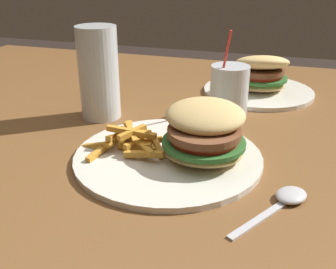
% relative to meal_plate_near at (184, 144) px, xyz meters
% --- Properties ---
extents(dining_table, '(1.66, 1.03, 0.75)m').
position_rel_meal_plate_near_xyz_m(dining_table, '(-0.06, 0.18, -0.15)').
color(dining_table, brown).
rests_on(dining_table, ground_plane).
extents(meal_plate_near, '(0.31, 0.31, 0.10)m').
position_rel_meal_plate_near_xyz_m(meal_plate_near, '(0.00, 0.00, 0.00)').
color(meal_plate_near, silver).
rests_on(meal_plate_near, dining_table).
extents(beer_glass, '(0.08, 0.08, 0.19)m').
position_rel_meal_plate_near_xyz_m(beer_glass, '(-0.22, 0.14, 0.06)').
color(beer_glass, silver).
rests_on(beer_glass, dining_table).
extents(juice_glass, '(0.08, 0.08, 0.18)m').
position_rel_meal_plate_near_xyz_m(juice_glass, '(0.03, 0.22, 0.02)').
color(juice_glass, silver).
rests_on(juice_glass, dining_table).
extents(spoon, '(0.10, 0.14, 0.01)m').
position_rel_meal_plate_near_xyz_m(spoon, '(0.17, -0.07, -0.02)').
color(spoon, silver).
rests_on(spoon, dining_table).
extents(meal_plate_far, '(0.26, 0.26, 0.11)m').
position_rel_meal_plate_near_xyz_m(meal_plate_far, '(0.08, 0.39, 0.00)').
color(meal_plate_far, silver).
rests_on(meal_plate_far, dining_table).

